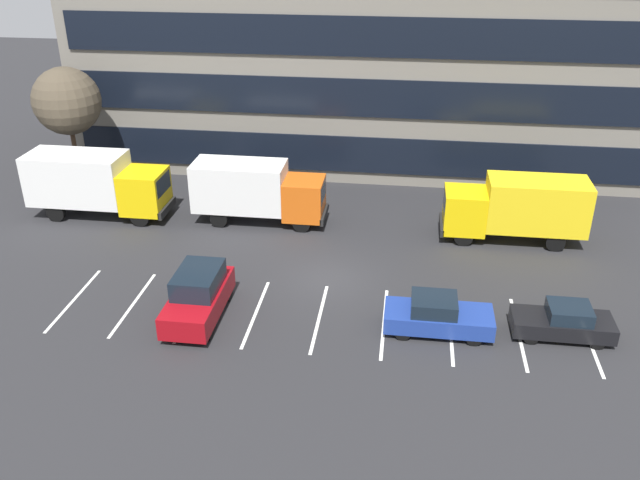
{
  "coord_description": "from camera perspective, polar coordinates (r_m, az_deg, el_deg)",
  "views": [
    {
      "loc": [
        3.3,
        -27.47,
        15.86
      ],
      "look_at": [
        -0.6,
        1.27,
        1.4
      ],
      "focal_mm": 37.43,
      "sensor_mm": 36.0,
      "label": 1
    }
  ],
  "objects": [
    {
      "name": "suv_maroon",
      "position": [
        29.05,
        -10.35,
        -4.67
      ],
      "size": [
        2.01,
        4.75,
        2.15
      ],
      "color": "maroon",
      "rests_on": "ground_plane"
    },
    {
      "name": "sedan_navy",
      "position": [
        28.17,
        10.0,
        -6.38
      ],
      "size": [
        4.47,
        1.87,
        1.6
      ],
      "color": "navy",
      "rests_on": "ground_plane"
    },
    {
      "name": "box_truck_yellow_all",
      "position": [
        36.26,
        16.53,
        2.76
      ],
      "size": [
        7.4,
        2.45,
        3.43
      ],
      "color": "yellow",
      "rests_on": "ground_plane"
    },
    {
      "name": "bare_tree",
      "position": [
        43.4,
        -20.83,
        11.02
      ],
      "size": [
        4.03,
        4.03,
        7.55
      ],
      "color": "#473323",
      "rests_on": "ground_plane"
    },
    {
      "name": "sedan_black",
      "position": [
        29.25,
        20.1,
        -6.58
      ],
      "size": [
        4.05,
        1.7,
        1.45
      ],
      "color": "black",
      "rests_on": "ground_plane"
    },
    {
      "name": "office_building",
      "position": [
        46.05,
        3.71,
        17.89
      ],
      "size": [
        37.13,
        11.27,
        18.0
      ],
      "color": "slate",
      "rests_on": "ground_plane"
    },
    {
      "name": "ground_plane",
      "position": [
        31.89,
        0.76,
        -3.32
      ],
      "size": [
        120.0,
        120.0,
        0.0
      ],
      "primitive_type": "plane",
      "color": "#262628"
    },
    {
      "name": "lot_markings",
      "position": [
        28.98,
        -0.07,
        -6.66
      ],
      "size": [
        22.54,
        5.4,
        0.01
      ],
      "color": "silver",
      "rests_on": "ground_plane"
    },
    {
      "name": "box_truck_orange",
      "position": [
        37.11,
        -5.47,
        4.32
      ],
      "size": [
        7.36,
        2.44,
        3.41
      ],
      "color": "#D85914",
      "rests_on": "ground_plane"
    },
    {
      "name": "box_truck_yellow",
      "position": [
        39.74,
        -18.67,
        4.74
      ],
      "size": [
        7.87,
        2.61,
        3.65
      ],
      "color": "yellow",
      "rests_on": "ground_plane"
    }
  ]
}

